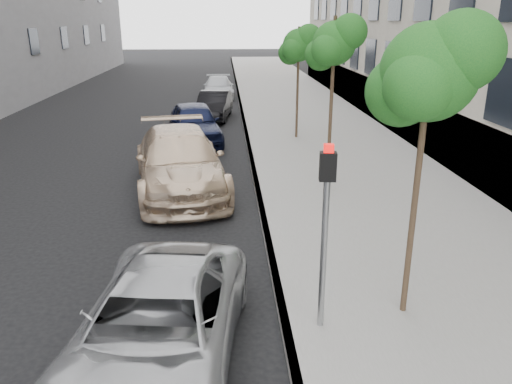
{
  "coord_description": "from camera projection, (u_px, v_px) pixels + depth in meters",
  "views": [
    {
      "loc": [
        0.27,
        -5.63,
        4.8
      ],
      "look_at": [
        0.86,
        3.79,
        1.5
      ],
      "focal_mm": 35.0,
      "sensor_mm": 36.0,
      "label": 1
    }
  ],
  "objects": [
    {
      "name": "tree_mid",
      "position": [
        335.0,
        44.0,
        13.23
      ],
      "size": [
        1.55,
        1.35,
        4.79
      ],
      "color": "#38281C",
      "rests_on": "sidewalk"
    },
    {
      "name": "signal_pole",
      "position": [
        325.0,
        217.0,
        7.4
      ],
      "size": [
        0.26,
        0.21,
        2.98
      ],
      "rotation": [
        0.0,
        0.0,
        -0.11
      ],
      "color": "#939699",
      "rests_on": "sidewalk"
    },
    {
      "name": "minivan",
      "position": [
        157.0,
        328.0,
        7.02
      ],
      "size": [
        2.81,
        5.08,
        1.34
      ],
      "primitive_type": "imported",
      "rotation": [
        0.0,
        0.0,
        -0.12
      ],
      "color": "#A0A1A4",
      "rests_on": "ground"
    },
    {
      "name": "sedan_blue",
      "position": [
        194.0,
        123.0,
        20.12
      ],
      "size": [
        2.61,
        4.93,
        1.6
      ],
      "primitive_type": "imported",
      "rotation": [
        0.0,
        0.0,
        0.16
      ],
      "color": "black",
      "rests_on": "ground"
    },
    {
      "name": "sidewalk",
      "position": [
        292.0,
        102.0,
        29.71
      ],
      "size": [
        6.4,
        72.0,
        0.14
      ],
      "primitive_type": "cube",
      "color": "gray",
      "rests_on": "ground"
    },
    {
      "name": "tree_near",
      "position": [
        431.0,
        72.0,
        7.13
      ],
      "size": [
        1.75,
        1.55,
        4.79
      ],
      "color": "#38281C",
      "rests_on": "sidewalk"
    },
    {
      "name": "sedan_rear",
      "position": [
        219.0,
        88.0,
        31.4
      ],
      "size": [
        1.9,
        4.57,
        1.32
      ],
      "primitive_type": "imported",
      "rotation": [
        0.0,
        0.0,
        0.01
      ],
      "color": "#A5A8AD",
      "rests_on": "ground"
    },
    {
      "name": "sedan_black",
      "position": [
        214.0,
        105.0,
        24.91
      ],
      "size": [
        1.95,
        4.25,
        1.35
      ],
      "primitive_type": "imported",
      "rotation": [
        0.0,
        0.0,
        -0.13
      ],
      "color": "black",
      "rests_on": "ground"
    },
    {
      "name": "tree_far",
      "position": [
        299.0,
        45.0,
        19.47
      ],
      "size": [
        1.63,
        1.43,
        4.47
      ],
      "color": "#38281C",
      "rests_on": "sidewalk"
    },
    {
      "name": "suv",
      "position": [
        180.0,
        161.0,
        14.49
      ],
      "size": [
        3.35,
        6.3,
        1.74
      ],
      "primitive_type": "imported",
      "rotation": [
        0.0,
        0.0,
        0.16
      ],
      "color": "#CEB293",
      "rests_on": "ground"
    },
    {
      "name": "curb",
      "position": [
        240.0,
        103.0,
        29.53
      ],
      "size": [
        0.15,
        72.0,
        0.14
      ],
      "primitive_type": "cube",
      "color": "#9E9B93",
      "rests_on": "ground"
    }
  ]
}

